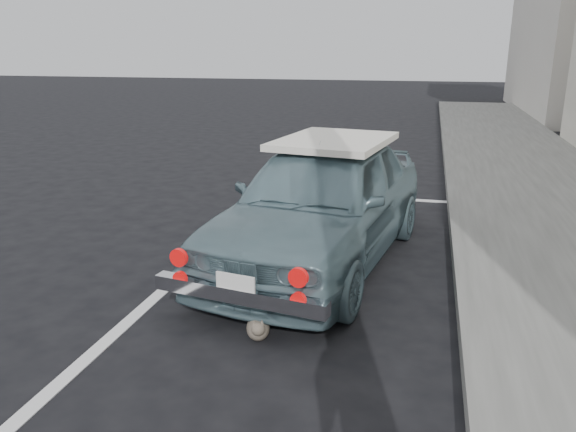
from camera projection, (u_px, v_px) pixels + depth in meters
The scene contains 4 objects.
pline_front at pixel (361, 197), 8.74m from camera, with size 3.00×0.12×0.01m, color silver.
pline_side at pixel (184, 271), 5.81m from camera, with size 0.12×7.00×0.01m, color silver.
retro_coupe at pixel (322, 201), 5.96m from camera, with size 2.16×4.08×1.32m.
cat at pixel (258, 327), 4.44m from camera, with size 0.26×0.41×0.22m.
Camera 1 is at (1.45, -1.98, 2.22)m, focal length 35.00 mm.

